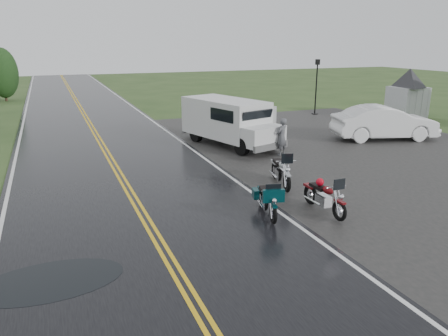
# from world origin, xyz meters

# --- Properties ---
(ground) EXTENTS (120.00, 120.00, 0.00)m
(ground) POSITION_xyz_m (0.00, 0.00, 0.00)
(ground) COLOR #2D471E
(ground) RESTS_ON ground
(road) EXTENTS (8.00, 100.00, 0.04)m
(road) POSITION_xyz_m (0.00, 10.00, 0.02)
(road) COLOR black
(road) RESTS_ON ground
(parking_pad) EXTENTS (14.00, 24.00, 0.03)m
(parking_pad) POSITION_xyz_m (11.00, 5.00, 0.01)
(parking_pad) COLOR black
(parking_pad) RESTS_ON ground
(visitor_center) EXTENTS (16.00, 10.00, 4.80)m
(visitor_center) POSITION_xyz_m (20.00, 12.00, 2.40)
(visitor_center) COLOR #A8AAAD
(visitor_center) RESTS_ON ground
(motorcycle_red) EXTENTS (0.74, 2.02, 1.19)m
(motorcycle_red) POSITION_xyz_m (5.02, -1.14, 0.60)
(motorcycle_red) COLOR #5C0A0E
(motorcycle_red) RESTS_ON ground
(motorcycle_teal) EXTENTS (1.13, 2.02, 1.13)m
(motorcycle_teal) POSITION_xyz_m (3.22, -0.62, 0.56)
(motorcycle_teal) COLOR #042F33
(motorcycle_teal) RESTS_ON ground
(motorcycle_silver) EXTENTS (1.29, 2.30, 1.28)m
(motorcycle_silver) POSITION_xyz_m (4.88, 1.53, 0.64)
(motorcycle_silver) COLOR #9A9DA1
(motorcycle_silver) RESTS_ON ground
(van_white) EXTENTS (3.75, 6.16, 2.27)m
(van_white) POSITION_xyz_m (5.54, 6.68, 1.13)
(van_white) COLOR silver
(van_white) RESTS_ON ground
(person_at_van) EXTENTS (0.72, 0.65, 1.66)m
(person_at_van) POSITION_xyz_m (7.19, 6.06, 0.83)
(person_at_van) COLOR #4E4F53
(person_at_van) RESTS_ON ground
(sedan_white) EXTENTS (5.52, 3.16, 1.72)m
(sedan_white) POSITION_xyz_m (13.72, 6.99, 0.86)
(sedan_white) COLOR white
(sedan_white) RESTS_ON ground
(lamp_post_far_right) EXTENTS (0.32, 0.32, 3.79)m
(lamp_post_far_right) POSITION_xyz_m (14.86, 15.08, 1.89)
(lamp_post_far_right) COLOR black
(lamp_post_far_right) RESTS_ON ground
(tree_left_far) EXTENTS (2.46, 2.46, 3.78)m
(tree_left_far) POSITION_xyz_m (-5.50, 30.96, 1.89)
(tree_left_far) COLOR #1E3D19
(tree_left_far) RESTS_ON ground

